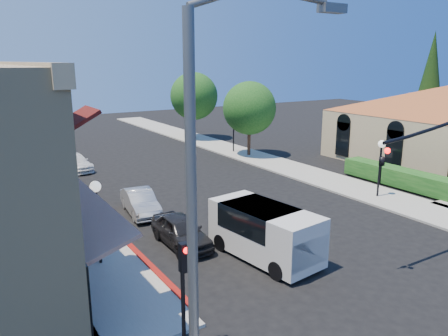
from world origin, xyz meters
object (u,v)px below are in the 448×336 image
secondary_signal (184,276)px  parked_car_a (181,231)px  cobra_streetlight (209,221)px  lamppost_left_near (96,202)px  street_tree_b (194,96)px  lamppost_left_far (35,145)px  lamppost_right_near (381,154)px  parked_car_c (75,162)px  lamppost_right_far (234,123)px  conifer_far (430,79)px  street_tree_a (249,108)px  parked_car_d (61,162)px  white_van (266,230)px  parked_car_b (140,202)px

secondary_signal → parked_car_a: bearing=64.3°
cobra_streetlight → lamppost_left_near: bearing=86.3°
street_tree_b → lamppost_left_far: bearing=-150.0°
lamppost_right_near → parked_car_c: (-13.88, 16.83, -2.12)m
secondary_signal → lamppost_right_far: 27.98m
conifer_far → street_tree_a: (-19.20, 4.00, -2.17)m
lamppost_left_near → parked_car_c: 17.25m
parked_car_c → parked_car_d: 1.42m
lamppost_left_far → cobra_streetlight: bearing=-91.5°
street_tree_b → lamppost_left_near: bearing=-125.8°
white_van → street_tree_b: bearing=67.5°
lamppost_left_near → parked_car_b: lamppost_left_near is taller
lamppost_right_far → parked_car_c: bearing=176.6°
lamppost_right_far → parked_car_b: (-13.30, -11.00, -2.08)m
secondary_signal → white_van: 6.73m
lamppost_right_near → parked_car_b: bearing=159.4°
parked_car_a → parked_car_d: bearing=95.5°
street_tree_a → lamppost_right_far: street_tree_a is taller
street_tree_b → parked_car_b: (-13.60, -19.00, -3.89)m
conifer_far → street_tree_a: bearing=168.2°
street_tree_b → lamppost_right_far: street_tree_b is taller
lamppost_left_near → parked_car_b: (3.70, 5.00, -2.08)m
cobra_streetlight → white_van: (6.76, 6.97, -3.99)m
conifer_far → lamppost_right_near: size_ratio=3.08×
conifer_far → lamppost_left_near: (-36.50, -10.00, -3.62)m
lamppost_left_near → lamppost_right_far: same height
street_tree_a → secondary_signal: street_tree_a is taller
white_van → cobra_streetlight: bearing=-134.1°
street_tree_b → lamppost_right_near: size_ratio=1.97×
parked_car_b → parked_car_c: bearing=99.8°
lamppost_left_near → lamppost_right_near: 17.00m
parked_car_a → lamppost_right_far: bearing=51.2°
conifer_far → parked_car_b: 33.67m
lamppost_right_near → lamppost_left_near: bearing=180.0°
street_tree_a → parked_car_c: street_tree_a is taller
cobra_streetlight → lamppost_left_near: 10.34m
conifer_far → parked_car_c: 34.56m
parked_car_d → street_tree_b: bearing=20.6°
conifer_far → street_tree_b: bearing=143.9°
secondary_signal → white_van: bearing=32.4°
street_tree_a → lamppost_left_far: street_tree_a is taller
white_van → conifer_far: bearing=23.2°
lamppost_left_near → parked_car_a: size_ratio=0.89×
lamppost_right_near → white_van: 11.39m
parked_car_a → cobra_streetlight: bearing=-112.3°
parked_car_d → lamppost_left_near: bearing=-98.4°
street_tree_a → parked_car_c: bearing=168.7°
secondary_signal → lamppost_left_far: 20.60m
lamppost_right_near → parked_car_a: bearing=179.7°
lamppost_left_far → parked_car_d: size_ratio=0.94×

